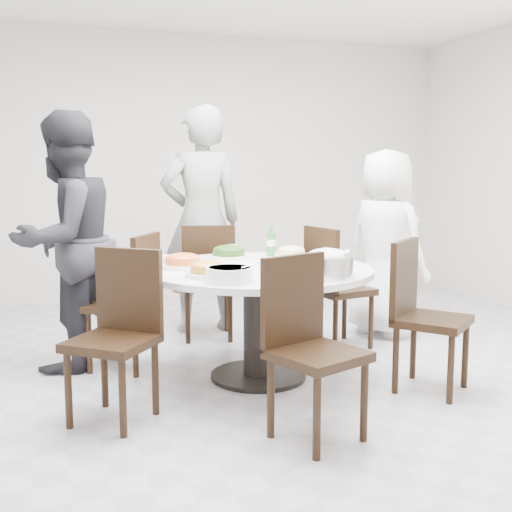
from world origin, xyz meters
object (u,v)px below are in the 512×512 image
object	(u,v)px
chair_ne	(341,287)
diner_middle	(201,220)
dining_table	(258,323)
diner_right	(385,244)
chair_nw	(122,302)
rice_bowl	(328,267)
chair_se	(432,317)
beverage_bottle	(271,241)
diner_left	(66,242)
chair_sw	(112,338)
soup_bowl	(230,274)
chair_n	(208,281)
chair_s	(318,351)

from	to	relation	value
chair_ne	diner_middle	xyz separation A→B (m)	(-0.91, 0.83, 0.48)
chair_ne	diner_middle	world-z (taller)	diner_middle
dining_table	diner_right	distance (m)	1.59
chair_nw	rice_bowl	xyz separation A→B (m)	(1.11, -0.98, 0.34)
diner_middle	rice_bowl	xyz separation A→B (m)	(0.34, -1.83, -0.14)
dining_table	diner_right	size ratio (longest dim) A/B	0.97
chair_se	beverage_bottle	xyz separation A→B (m)	(-0.69, 1.07, 0.39)
diner_left	diner_middle	bearing A→B (deg)	169.39
chair_se	chair_sw	bearing A→B (deg)	136.61
chair_sw	diner_middle	xyz separation A→B (m)	(0.94, 1.80, 0.48)
chair_ne	chair_sw	bearing A→B (deg)	106.64
chair_nw	beverage_bottle	xyz separation A→B (m)	(1.10, -0.01, 0.39)
chair_nw	diner_right	xyz separation A→B (m)	(2.19, 0.23, 0.30)
rice_bowl	beverage_bottle	distance (m)	0.98
chair_se	soup_bowl	bearing A→B (deg)	134.35
diner_right	diner_left	world-z (taller)	diner_left
chair_n	chair_ne	bearing A→B (deg)	158.34
chair_nw	diner_middle	distance (m)	1.25
chair_n	beverage_bottle	bearing A→B (deg)	129.75
diner_left	rice_bowl	distance (m)	1.85
diner_middle	beverage_bottle	size ratio (longest dim) A/B	8.45
dining_table	diner_middle	size ratio (longest dim) A/B	0.78
chair_nw	diner_right	distance (m)	2.22
chair_s	soup_bowl	xyz separation A→B (m)	(-0.30, 0.58, 0.32)
chair_se	diner_left	bearing A→B (deg)	110.55
chair_s	soup_bowl	distance (m)	0.73
chair_nw	diner_left	size ratio (longest dim) A/B	0.53
chair_s	diner_right	world-z (taller)	diner_right
chair_s	chair_n	bearing A→B (deg)	70.26
chair_se	diner_middle	size ratio (longest dim) A/B	0.50
beverage_bottle	chair_nw	bearing A→B (deg)	179.73
diner_middle	chair_sw	bearing A→B (deg)	63.20
diner_right	rice_bowl	world-z (taller)	diner_right
dining_table	soup_bowl	size ratio (longest dim) A/B	5.43
dining_table	rice_bowl	distance (m)	0.71
chair_se	rice_bowl	world-z (taller)	chair_se
dining_table	chair_n	distance (m)	1.11
chair_ne	chair_s	size ratio (longest dim) A/B	1.00
chair_sw	chair_s	bearing A→B (deg)	8.57
chair_s	diner_right	bearing A→B (deg)	30.87
chair_s	chair_sw	bearing A→B (deg)	128.55
chair_n	chair_nw	world-z (taller)	same
chair_sw	dining_table	bearing A→B (deg)	63.16
chair_ne	chair_s	world-z (taller)	same
chair_n	diner_middle	distance (m)	0.54
chair_nw	soup_bowl	xyz separation A→B (m)	(0.51, -0.94, 0.32)
dining_table	soup_bowl	xyz separation A→B (m)	(-0.32, -0.44, 0.42)
chair_nw	chair_s	bearing A→B (deg)	59.69
chair_nw	chair_sw	world-z (taller)	same
chair_se	chair_n	bearing A→B (deg)	81.65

